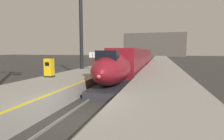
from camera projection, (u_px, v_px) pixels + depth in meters
ground_plane at (75, 122)px, 8.35m from camera, size 260.00×260.00×0.00m
platform_left at (116, 66)px, 33.11m from camera, size 4.80×110.00×1.05m
platform_right at (161, 67)px, 31.03m from camera, size 4.80×110.00×1.05m
platform_left_safety_stripe at (128, 64)px, 32.47m from camera, size 0.20×107.80×0.01m
rail_main_left at (136, 68)px, 34.96m from camera, size 0.08×110.00×0.12m
rail_main_right at (144, 68)px, 34.57m from camera, size 0.08×110.00×0.12m
highspeed_train_main at (136, 59)px, 29.42m from camera, size 2.92×38.50×3.60m
station_column_mid at (81, 19)px, 22.33m from camera, size 4.00×0.68×10.49m
passenger_near_edge at (104, 59)px, 28.17m from camera, size 0.32×0.55×1.69m
rolling_suitcase at (113, 64)px, 27.36m from camera, size 0.40×0.22×0.98m
ticket_machine_yellow at (49, 69)px, 15.60m from camera, size 0.76×0.62×1.60m
departure_info_board at (93, 57)px, 21.01m from camera, size 0.90×0.10×2.12m
terminus_back_wall at (154, 45)px, 105.59m from camera, size 36.00×2.00×14.00m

